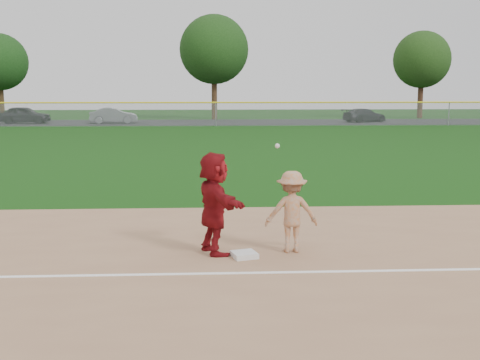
{
  "coord_description": "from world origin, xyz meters",
  "views": [
    {
      "loc": [
        -0.65,
        -10.8,
        3.19
      ],
      "look_at": [
        0.0,
        1.5,
        1.3
      ],
      "focal_mm": 45.0,
      "sensor_mm": 36.0,
      "label": 1
    }
  ],
  "objects_px": {
    "base_runner": "(214,203)",
    "car_right": "(365,115)",
    "car_mid": "(113,115)",
    "first_base": "(244,255)",
    "car_left": "(25,115)"
  },
  "relations": [
    {
      "from": "first_base",
      "to": "car_mid",
      "type": "bearing_deg",
      "value": 101.78
    },
    {
      "from": "car_mid",
      "to": "car_left",
      "type": "bearing_deg",
      "value": 78.72
    },
    {
      "from": "base_runner",
      "to": "car_right",
      "type": "height_order",
      "value": "base_runner"
    },
    {
      "from": "car_right",
      "to": "first_base",
      "type": "bearing_deg",
      "value": 138.27
    },
    {
      "from": "first_base",
      "to": "car_mid",
      "type": "distance_m",
      "value": 45.55
    },
    {
      "from": "car_mid",
      "to": "car_right",
      "type": "distance_m",
      "value": 23.45
    },
    {
      "from": "base_runner",
      "to": "car_left",
      "type": "xyz_separation_m",
      "value": [
        -16.81,
        44.58,
        -0.22
      ]
    },
    {
      "from": "first_base",
      "to": "car_mid",
      "type": "relative_size",
      "value": 0.1
    },
    {
      "from": "car_mid",
      "to": "car_right",
      "type": "xyz_separation_m",
      "value": [
        23.43,
        0.83,
        -0.07
      ]
    },
    {
      "from": "first_base",
      "to": "car_right",
      "type": "xyz_separation_m",
      "value": [
        14.13,
        45.41,
        0.58
      ]
    },
    {
      "from": "car_mid",
      "to": "car_right",
      "type": "height_order",
      "value": "car_mid"
    },
    {
      "from": "first_base",
      "to": "car_mid",
      "type": "xyz_separation_m",
      "value": [
        -9.3,
        44.58,
        0.65
      ]
    },
    {
      "from": "car_mid",
      "to": "first_base",
      "type": "bearing_deg",
      "value": -177.12
    },
    {
      "from": "car_right",
      "to": "car_mid",
      "type": "bearing_deg",
      "value": 67.58
    },
    {
      "from": "first_base",
      "to": "car_right",
      "type": "relative_size",
      "value": 0.1
    }
  ]
}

